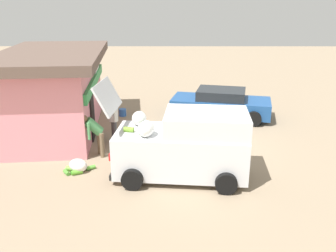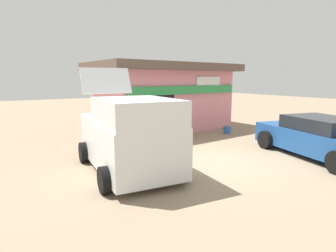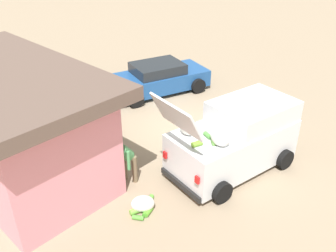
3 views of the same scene
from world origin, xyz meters
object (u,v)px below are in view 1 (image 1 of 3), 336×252
object	(u,v)px
delivery_van	(185,145)
vendor_standing	(114,118)
storefront_bar	(55,90)
parked_sedan	(221,104)
unloaded_banana_pile	(78,166)
customer_bending	(94,131)
paint_bucket	(123,112)

from	to	relation	value
delivery_van	vendor_standing	size ratio (longest dim) A/B	2.69
storefront_bar	parked_sedan	bearing A→B (deg)	-76.03
storefront_bar	vendor_standing	bearing A→B (deg)	-118.39
delivery_van	unloaded_banana_pile	bearing A→B (deg)	85.18
parked_sedan	customer_bending	bearing A→B (deg)	132.22
unloaded_banana_pile	paint_bucket	xyz separation A→B (m)	(5.73, -0.69, -0.01)
delivery_van	customer_bending	world-z (taller)	delivery_van
parked_sedan	paint_bucket	world-z (taller)	parked_sedan
vendor_standing	customer_bending	size ratio (longest dim) A/B	1.09
customer_bending	paint_bucket	xyz separation A→B (m)	(4.55, -0.36, -0.75)
customer_bending	paint_bucket	world-z (taller)	customer_bending
delivery_van	vendor_standing	xyz separation A→B (m)	(2.78, 2.50, -0.06)
paint_bucket	customer_bending	bearing A→B (deg)	175.51
storefront_bar	paint_bucket	distance (m)	3.39
parked_sedan	paint_bucket	xyz separation A→B (m)	(0.18, 4.46, -0.45)
storefront_bar	unloaded_banana_pile	world-z (taller)	storefront_bar
unloaded_banana_pile	paint_bucket	size ratio (longest dim) A/B	2.86
delivery_van	paint_bucket	world-z (taller)	delivery_van
parked_sedan	vendor_standing	distance (m)	5.34
paint_bucket	delivery_van	bearing A→B (deg)	-156.59
storefront_bar	paint_bucket	size ratio (longest dim) A/B	22.07
storefront_bar	delivery_van	distance (m)	6.51
storefront_bar	customer_bending	size ratio (longest dim) A/B	4.94
customer_bending	paint_bucket	size ratio (longest dim) A/B	4.47
delivery_van	customer_bending	bearing A→B (deg)	63.80
unloaded_banana_pile	vendor_standing	bearing A→B (deg)	-17.42
customer_bending	unloaded_banana_pile	size ratio (longest dim) A/B	1.56
storefront_bar	parked_sedan	world-z (taller)	storefront_bar
storefront_bar	vendor_standing	distance (m)	2.92
parked_sedan	customer_bending	size ratio (longest dim) A/B	3.08
delivery_van	storefront_bar	bearing A→B (deg)	50.46
vendor_standing	customer_bending	xyz separation A→B (m)	(-1.32, 0.45, -0.04)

